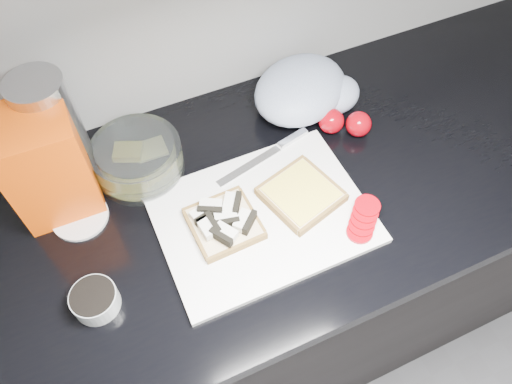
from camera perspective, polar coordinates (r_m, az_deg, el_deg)
base_cabinet at (r=1.41m, az=-3.86°, el=-12.15°), size 3.50×0.60×0.86m
countertop at (r=1.01m, az=-5.27°, el=-2.31°), size 3.50×0.64×0.04m
cutting_board at (r=0.97m, az=0.73°, el=-2.81°), size 0.40×0.30×0.01m
bread_left at (r=0.94m, az=-3.76°, el=-3.43°), size 0.13×0.13×0.04m
bread_right at (r=0.98m, az=5.18°, el=-0.26°), size 0.17×0.17×0.02m
tomato_slices at (r=0.97m, az=12.18°, el=-3.01°), size 0.10×0.10×0.02m
knife at (r=1.06m, az=2.14°, el=4.85°), size 0.23×0.07×0.01m
seed_tub at (r=0.92m, az=-17.94°, el=-11.61°), size 0.08×0.08×0.04m
tub_lid at (r=1.03m, az=-19.45°, el=-2.68°), size 0.13×0.13×0.01m
glass_bowl at (r=1.04m, az=-13.33°, el=3.68°), size 0.18×0.18×0.08m
bread_bag at (r=0.99m, az=-22.87°, el=2.94°), size 0.15×0.14×0.23m
steel_canister at (r=1.02m, az=-21.92°, el=6.48°), size 0.10×0.10×0.25m
grocery_bag at (r=1.14m, az=5.70°, el=11.50°), size 0.29×0.26×0.10m
whole_tomatoes at (r=1.11m, az=10.13°, el=7.82°), size 0.11×0.09×0.06m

